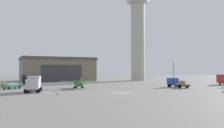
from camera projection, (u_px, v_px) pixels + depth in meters
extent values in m
plane|color=gray|center=(121.00, 93.00, 46.12)|extent=(400.00, 400.00, 0.00)
cylinder|color=#B2AD9E|center=(138.00, 41.00, 105.36)|extent=(5.93, 5.93, 33.98)
cylinder|color=silver|center=(138.00, 2.00, 105.84)|extent=(9.71, 9.71, 0.60)
cube|color=#7A6B56|center=(57.00, 71.00, 101.67)|extent=(34.46, 31.31, 8.60)
cube|color=brown|center=(57.00, 59.00, 101.80)|extent=(35.28, 32.13, 1.00)
cube|color=#38383A|center=(62.00, 73.00, 92.58)|extent=(13.59, 7.96, 6.45)
cylinder|color=#287A42|center=(78.00, 84.00, 57.38)|extent=(3.46, 5.48, 1.11)
cone|color=#38383D|center=(76.00, 83.00, 60.18)|extent=(1.05, 1.06, 0.77)
cube|color=#38383D|center=(76.00, 83.00, 60.18)|extent=(0.10, 0.09, 1.69)
cube|color=#287A42|center=(78.00, 81.00, 57.65)|extent=(8.59, 5.15, 0.18)
cylinder|color=orange|center=(84.00, 83.00, 58.14)|extent=(0.82, 0.45, 1.21)
cylinder|color=orange|center=(72.00, 83.00, 57.14)|extent=(0.82, 0.45, 1.21)
cube|color=#99B7C6|center=(77.00, 82.00, 58.39)|extent=(1.23, 1.27, 0.62)
cone|color=#287A42|center=(81.00, 84.00, 54.57)|extent=(1.30, 1.49, 0.83)
cube|color=orange|center=(81.00, 81.00, 54.59)|extent=(0.53, 0.93, 1.52)
cube|color=#287A42|center=(81.00, 84.00, 54.58)|extent=(2.75, 1.91, 0.09)
cylinder|color=black|center=(76.00, 87.00, 59.36)|extent=(0.54, 0.37, 0.54)
cylinder|color=black|center=(83.00, 87.00, 57.53)|extent=(0.54, 0.37, 0.54)
cylinder|color=black|center=(74.00, 88.00, 56.85)|extent=(0.54, 0.37, 0.54)
cylinder|color=black|center=(220.00, 83.00, 74.86)|extent=(0.57, 1.04, 1.00)
cube|color=#38383D|center=(32.00, 82.00, 74.83)|extent=(5.94, 2.67, 0.24)
cube|color=black|center=(26.00, 79.00, 75.40)|extent=(1.94, 2.44, 2.06)
cube|color=#99B7C6|center=(24.00, 77.00, 75.61)|extent=(0.38, 1.87, 1.03)
cylinder|color=black|center=(35.00, 79.00, 74.62)|extent=(4.11, 2.69, 2.10)
cylinder|color=black|center=(24.00, 83.00, 74.39)|extent=(0.43, 1.03, 1.00)
cylinder|color=black|center=(28.00, 83.00, 76.31)|extent=(0.43, 1.03, 1.00)
cylinder|color=black|center=(35.00, 83.00, 73.42)|extent=(0.43, 1.03, 1.00)
cylinder|color=black|center=(39.00, 83.00, 75.34)|extent=(0.43, 1.03, 1.00)
cube|color=#38383D|center=(33.00, 89.00, 47.56)|extent=(3.48, 5.92, 0.24)
cube|color=#B7BABF|center=(32.00, 84.00, 45.61)|extent=(2.70, 2.21, 1.78)
cube|color=#99B7C6|center=(32.00, 83.00, 44.91)|extent=(1.92, 0.68, 0.89)
cube|color=#B7BABF|center=(34.00, 82.00, 48.51)|extent=(3.36, 4.28, 2.40)
cylinder|color=black|center=(38.00, 90.00, 45.84)|extent=(1.04, 0.56, 1.00)
cylinder|color=black|center=(26.00, 91.00, 45.42)|extent=(1.04, 0.56, 1.00)
cylinder|color=black|center=(40.00, 89.00, 49.42)|extent=(1.04, 0.56, 1.00)
cylinder|color=black|center=(29.00, 89.00, 48.99)|extent=(1.04, 0.56, 1.00)
cube|color=#38383D|center=(178.00, 85.00, 60.27)|extent=(4.65, 6.85, 0.24)
cube|color=#2847A8|center=(173.00, 81.00, 62.56)|extent=(2.94, 2.72, 1.61)
cube|color=#99B7C6|center=(171.00, 80.00, 63.39)|extent=(1.83, 0.95, 0.80)
cube|color=brown|center=(181.00, 85.00, 59.25)|extent=(4.11, 5.10, 0.16)
cube|color=#997547|center=(182.00, 83.00, 58.84)|extent=(1.34, 1.34, 0.90)
cylinder|color=black|center=(169.00, 85.00, 62.10)|extent=(1.02, 0.69, 1.00)
cylinder|color=black|center=(176.00, 85.00, 62.83)|extent=(1.02, 0.69, 1.00)
cylinder|color=black|center=(180.00, 86.00, 58.01)|extent=(1.02, 0.69, 1.00)
cylinder|color=black|center=(187.00, 86.00, 58.74)|extent=(1.02, 0.69, 1.00)
cylinder|color=black|center=(2.00, 84.00, 69.48)|extent=(0.52, 0.62, 0.64)
cylinder|color=black|center=(2.00, 85.00, 68.09)|extent=(0.52, 0.62, 0.64)
cube|color=#287A42|center=(12.00, 86.00, 56.28)|extent=(3.68, 4.72, 0.55)
cube|color=#99B7C6|center=(11.00, 84.00, 56.11)|extent=(2.63, 2.94, 0.50)
cylinder|color=black|center=(15.00, 87.00, 57.94)|extent=(0.65, 0.45, 0.64)
cylinder|color=black|center=(20.00, 87.00, 56.99)|extent=(0.65, 0.45, 0.64)
cylinder|color=black|center=(4.00, 88.00, 55.55)|extent=(0.65, 0.45, 0.64)
cylinder|color=black|center=(9.00, 88.00, 54.60)|extent=(0.65, 0.45, 0.64)
cylinder|color=#38383D|center=(174.00, 72.00, 87.88)|extent=(0.18, 0.18, 7.30)
sphere|color=#F9E5B2|center=(173.00, 62.00, 87.99)|extent=(0.44, 0.44, 0.44)
cube|color=black|center=(57.00, 95.00, 42.76)|extent=(0.36, 0.36, 0.04)
cone|color=orange|center=(57.00, 93.00, 42.76)|extent=(0.30, 0.30, 0.55)
cylinder|color=white|center=(57.00, 93.00, 42.76)|extent=(0.21, 0.21, 0.08)
cube|color=black|center=(180.00, 90.00, 52.60)|extent=(0.36, 0.36, 0.04)
cone|color=orange|center=(180.00, 89.00, 52.61)|extent=(0.30, 0.30, 0.60)
cylinder|color=white|center=(180.00, 88.00, 52.61)|extent=(0.21, 0.21, 0.08)
cube|color=black|center=(223.00, 93.00, 46.52)|extent=(0.36, 0.36, 0.04)
cone|color=orange|center=(223.00, 91.00, 46.53)|extent=(0.30, 0.30, 0.64)
cylinder|color=white|center=(223.00, 91.00, 46.53)|extent=(0.21, 0.21, 0.08)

